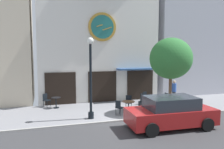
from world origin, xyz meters
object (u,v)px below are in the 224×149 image
cafe_chair_facing_street (165,98)px  pedestrian_blue (174,91)px  street_tree (171,59)px  cafe_chair_under_awning (139,107)px  cafe_chair_outer (146,97)px  cafe_chair_right_end (166,100)px  cafe_chair_facing_wall (46,99)px  cafe_chair_left_end (143,99)px  cafe_table_near_curb (128,104)px  cafe_table_near_door (56,101)px  parked_car_red (171,113)px  cafe_chair_near_tree (129,101)px  street_lamp (91,78)px  cafe_table_leftmost (155,99)px  cafe_chair_near_lamp (119,107)px

cafe_chair_facing_street → pedestrian_blue: (1.05, 0.55, 0.33)m
street_tree → cafe_chair_under_awning: bearing=-172.1°
cafe_chair_outer → cafe_chair_right_end: bearing=-59.0°
cafe_chair_outer → cafe_chair_facing_wall: (-6.82, 1.34, 0.00)m
cafe_chair_outer → cafe_chair_left_end: 0.77m
cafe_table_near_curb → cafe_chair_left_end: size_ratio=0.88×
cafe_chair_left_end → pedestrian_blue: bearing=8.1°
cafe_table_near_door → parked_car_red: size_ratio=0.17×
cafe_chair_near_tree → street_tree: bearing=-28.5°
street_lamp → cafe_chair_facing_wall: bearing=123.6°
cafe_chair_under_awning → cafe_chair_facing_wall: bearing=143.5°
cafe_table_leftmost → cafe_table_near_door: bearing=166.8°
cafe_chair_outer → cafe_table_near_curb: bearing=-138.8°
street_lamp → cafe_chair_facing_wall: size_ratio=5.02×
cafe_chair_left_end → cafe_chair_right_end: size_ratio=1.00×
cafe_chair_facing_wall → cafe_chair_left_end: bearing=-17.0°
cafe_chair_under_awning → cafe_chair_near_lamp: bearing=162.5°
cafe_chair_right_end → cafe_chair_facing_wall: bearing=160.4°
cafe_chair_near_tree → cafe_chair_under_awning: size_ratio=1.00×
cafe_chair_under_awning → parked_car_red: size_ratio=0.21×
cafe_table_near_door → parked_car_red: 7.71m
street_lamp → street_tree: bearing=0.8°
cafe_chair_under_awning → cafe_chair_facing_wall: size_ratio=1.00×
cafe_table_near_curb → cafe_chair_outer: (1.98, 1.73, -0.01)m
cafe_table_near_door → cafe_chair_outer: size_ratio=0.80×
cafe_chair_outer → cafe_chair_left_end: bearing=-128.8°
street_lamp → parked_car_red: bearing=-37.7°
cafe_chair_right_end → parked_car_red: (-1.82, -3.53, 0.23)m
cafe_table_leftmost → pedestrian_blue: size_ratio=0.45×
street_lamp → cafe_chair_right_end: (5.27, 0.87, -1.77)m
street_lamp → cafe_chair_near_tree: 3.54m
cafe_table_near_door → parked_car_red: bearing=-47.6°
cafe_table_near_door → street_lamp: bearing=-59.8°
cafe_chair_facing_street → parked_car_red: (-2.10, -4.15, 0.23)m
cafe_chair_outer → cafe_chair_facing_wall: size_ratio=1.00×
cafe_table_near_curb → cafe_chair_left_end: cafe_chair_left_end is taller
street_lamp → street_tree: 5.17m
cafe_table_near_curb → cafe_table_leftmost: (2.30, 0.97, -0.03)m
street_tree → cafe_table_near_door: (-6.83, 2.95, -2.86)m
street_tree → pedestrian_blue: street_tree is taller
cafe_table_near_curb → cafe_chair_under_awning: bearing=-66.0°
cafe_table_leftmost → cafe_chair_facing_wall: size_ratio=0.84×
cafe_chair_facing_wall → cafe_chair_near_tree: bearing=-23.7°
cafe_chair_left_end → cafe_chair_facing_wall: same height
cafe_chair_left_end → cafe_chair_near_tree: size_ratio=1.00×
cafe_chair_facing_wall → pedestrian_blue: (8.98, -1.56, 0.33)m
cafe_chair_facing_street → cafe_chair_near_lamp: size_ratio=1.00×
cafe_chair_outer → cafe_chair_right_end: 1.61m
parked_car_red → street_lamp: bearing=142.3°
cafe_table_leftmost → cafe_chair_left_end: bearing=168.9°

